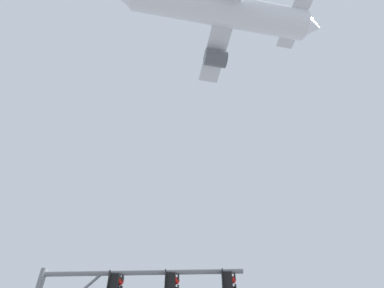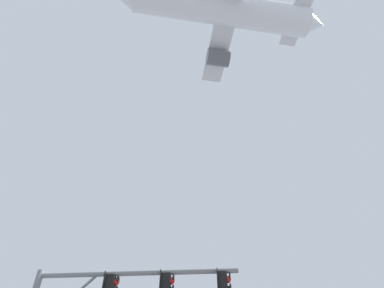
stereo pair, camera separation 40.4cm
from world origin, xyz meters
TOP-DOWN VIEW (x-y plane):
  - airplane at (4.69, 18.76)m, footprint 30.09×23.25m

SIDE VIEW (x-z plane):
  - airplane at x=4.69m, z-range 43.59..51.78m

